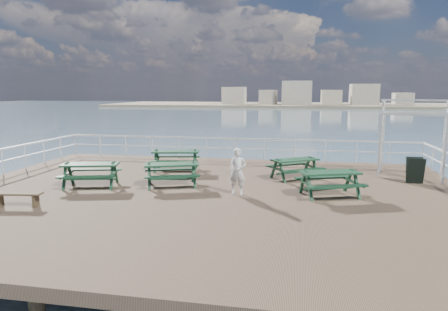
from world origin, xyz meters
TOP-DOWN VIEW (x-y plane):
  - ground at (0.00, 0.00)m, footprint 18.00×14.00m
  - sea_backdrop at (12.54, 134.07)m, footprint 300.00×300.00m
  - railing at (-0.07, 2.57)m, footprint 17.77×13.76m
  - picnic_table_a at (-2.08, 3.55)m, footprint 2.27×1.96m
  - picnic_table_b at (-1.36, 0.77)m, footprint 2.34×2.11m
  - picnic_table_c at (3.04, 2.79)m, footprint 2.36×2.26m
  - picnic_table_d at (-4.20, 0.12)m, footprint 2.30×2.02m
  - picnic_table_e at (4.19, 0.33)m, footprint 2.33×2.10m
  - flat_bench_near at (-5.07, -2.63)m, footprint 1.51×0.56m
  - trellis_arbor at (7.60, 4.01)m, footprint 2.76×1.95m
  - sandwich_board at (7.47, 2.82)m, footprint 0.61×0.46m
  - person at (1.19, 0.00)m, footprint 0.57×0.38m

SIDE VIEW (x-z plane):
  - sea_backdrop at x=12.54m, z-range -5.11..4.09m
  - ground at x=0.00m, z-range -0.30..0.00m
  - flat_bench_near at x=-5.07m, z-range 0.10..0.53m
  - sandwich_board at x=7.47m, z-range -0.01..0.98m
  - picnic_table_c at x=3.04m, z-range 0.13..1.02m
  - picnic_table_b at x=-1.36m, z-range 0.13..1.07m
  - picnic_table_e at x=4.19m, z-range 0.13..1.07m
  - picnic_table_d at x=-4.20m, z-range 0.13..1.09m
  - picnic_table_a at x=-2.08m, z-range 0.14..1.11m
  - person at x=1.19m, z-range 0.00..1.56m
  - railing at x=-0.07m, z-range 0.32..1.42m
  - trellis_arbor at x=7.60m, z-range -0.17..2.93m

